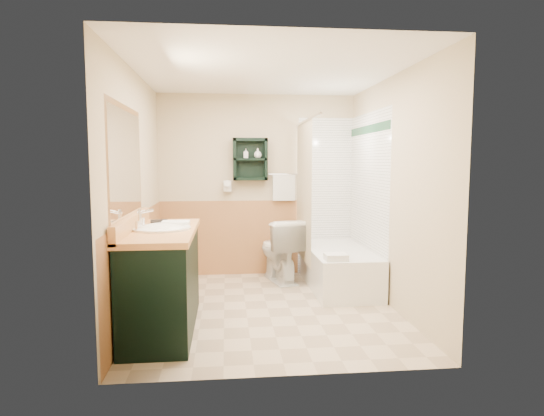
{
  "coord_description": "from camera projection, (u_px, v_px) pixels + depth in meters",
  "views": [
    {
      "loc": [
        -0.42,
        -4.56,
        1.52
      ],
      "look_at": [
        0.07,
        0.2,
        1.03
      ],
      "focal_mm": 30.0,
      "sensor_mm": 36.0,
      "label": 1
    }
  ],
  "objects": [
    {
      "name": "counter_towel",
      "position": [
        176.0,
        223.0,
        4.28
      ],
      "size": [
        0.26,
        0.2,
        0.04
      ],
      "primitive_type": "cube",
      "color": "silver",
      "rests_on": "vanity"
    },
    {
      "name": "mirror_glass",
      "position": [
        127.0,
        164.0,
        3.89
      ],
      "size": [
        1.2,
        1.2,
        0.9
      ],
      "primitive_type": null,
      "color": "white",
      "rests_on": "left_wall"
    },
    {
      "name": "soap_bottle_b",
      "position": [
        258.0,
        154.0,
        5.93
      ],
      "size": [
        0.13,
        0.15,
        0.1
      ],
      "primitive_type": "imported",
      "rotation": [
        0.0,
        0.0,
        0.22
      ],
      "color": "white",
      "rests_on": "wall_shelf"
    },
    {
      "name": "curtain_rod",
      "position": [
        307.0,
        120.0,
        5.3
      ],
      "size": [
        0.03,
        1.6,
        0.03
      ],
      "primitive_type": "cylinder",
      "rotation": [
        1.57,
        0.0,
        0.0
      ],
      "color": "silver",
      "rests_on": "back_wall"
    },
    {
      "name": "wainscot_left",
      "position": [
        140.0,
        264.0,
        4.53
      ],
      "size": [
        2.98,
        2.98,
        1.0
      ],
      "primitive_type": null,
      "color": "tan",
      "rests_on": "left_wall"
    },
    {
      "name": "left_wall",
      "position": [
        134.0,
        194.0,
        4.46
      ],
      "size": [
        0.04,
        3.0,
        2.4
      ],
      "primitive_type": "cube",
      "color": "beige",
      "rests_on": "ground"
    },
    {
      "name": "hair_dryer",
      "position": [
        227.0,
        186.0,
        5.97
      ],
      "size": [
        0.1,
        0.24,
        0.18
      ],
      "primitive_type": null,
      "color": "white",
      "rests_on": "back_wall"
    },
    {
      "name": "ceiling",
      "position": [
        267.0,
        70.0,
        4.47
      ],
      "size": [
        2.6,
        3.0,
        0.04
      ],
      "primitive_type": "cube",
      "color": "white",
      "rests_on": "back_wall"
    },
    {
      "name": "right_wall",
      "position": [
        394.0,
        192.0,
        4.72
      ],
      "size": [
        0.04,
        3.0,
        2.4
      ],
      "primitive_type": "cube",
      "color": "beige",
      "rests_on": "ground"
    },
    {
      "name": "back_wall",
      "position": [
        257.0,
        185.0,
        6.1
      ],
      "size": [
        2.6,
        0.04,
        2.4
      ],
      "primitive_type": "cube",
      "color": "beige",
      "rests_on": "ground"
    },
    {
      "name": "vanity_book",
      "position": [
        150.0,
        212.0,
        4.44
      ],
      "size": [
        0.17,
        0.05,
        0.22
      ],
      "primitive_type": "imported",
      "rotation": [
        0.0,
        0.0,
        0.16
      ],
      "color": "black",
      "rests_on": "vanity"
    },
    {
      "name": "tub_towel",
      "position": [
        336.0,
        257.0,
        4.84
      ],
      "size": [
        0.24,
        0.2,
        0.07
      ],
      "primitive_type": "cube",
      "color": "silver",
      "rests_on": "bathtub"
    },
    {
      "name": "toilet",
      "position": [
        280.0,
        250.0,
        5.78
      ],
      "size": [
        0.63,
        0.89,
        0.79
      ],
      "primitive_type": "imported",
      "rotation": [
        0.0,
        0.0,
        3.38
      ],
      "color": "white",
      "rests_on": "ground"
    },
    {
      "name": "bathtub",
      "position": [
        338.0,
        268.0,
        5.5
      ],
      "size": [
        0.7,
        1.5,
        0.47
      ],
      "primitive_type": "cube",
      "color": "white",
      "rests_on": "ground"
    },
    {
      "name": "shower_curtain",
      "position": [
        304.0,
        192.0,
        5.56
      ],
      "size": [
        1.05,
        1.05,
        1.7
      ],
      "primitive_type": null,
      "color": "beige",
      "rests_on": "curtain_rod"
    },
    {
      "name": "wainscot_back",
      "position": [
        258.0,
        237.0,
        6.13
      ],
      "size": [
        2.58,
        2.58,
        1.0
      ],
      "primitive_type": null,
      "color": "tan",
      "rests_on": "back_wall"
    },
    {
      "name": "vanity",
      "position": [
        163.0,
        280.0,
        4.09
      ],
      "size": [
        0.59,
        1.45,
        0.92
      ],
      "primitive_type": "cube",
      "color": "black",
      "rests_on": "ground"
    },
    {
      "name": "tile_back",
      "position": [
        333.0,
        196.0,
        6.17
      ],
      "size": [
        0.95,
        0.95,
        2.1
      ],
      "primitive_type": null,
      "color": "white",
      "rests_on": "back_wall"
    },
    {
      "name": "wall_shelf",
      "position": [
        250.0,
        159.0,
        5.94
      ],
      "size": [
        0.45,
        0.15,
        0.55
      ],
      "primitive_type": "cube",
      "color": "black",
      "rests_on": "back_wall"
    },
    {
      "name": "tile_accent",
      "position": [
        368.0,
        129.0,
        5.39
      ],
      "size": [
        1.5,
        1.5,
        0.1
      ],
      "primitive_type": null,
      "color": "#134226",
      "rests_on": "right_wall"
    },
    {
      "name": "mirror_frame",
      "position": [
        126.0,
        164.0,
        3.89
      ],
      "size": [
        1.3,
        1.3,
        1.0
      ],
      "primitive_type": null,
      "color": "brown",
      "rests_on": "left_wall"
    },
    {
      "name": "soap_bottle_a",
      "position": [
        246.0,
        156.0,
        5.92
      ],
      "size": [
        0.07,
        0.13,
        0.06
      ],
      "primitive_type": "imported",
      "rotation": [
        0.0,
        0.0,
        -0.09
      ],
      "color": "white",
      "rests_on": "wall_shelf"
    },
    {
      "name": "tile_right",
      "position": [
        367.0,
        201.0,
        5.48
      ],
      "size": [
        1.5,
        1.5,
        2.1
      ],
      "primitive_type": null,
      "color": "white",
      "rests_on": "right_wall"
    },
    {
      "name": "floor",
      "position": [
        268.0,
        308.0,
        4.71
      ],
      "size": [
        3.0,
        3.0,
        0.0
      ],
      "primitive_type": "plane",
      "color": "#CBB594",
      "rests_on": "ground"
    },
    {
      "name": "towel_bar",
      "position": [
        284.0,
        174.0,
        6.05
      ],
      "size": [
        0.4,
        0.06,
        0.4
      ],
      "primitive_type": null,
      "color": "silver",
      "rests_on": "back_wall"
    }
  ]
}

